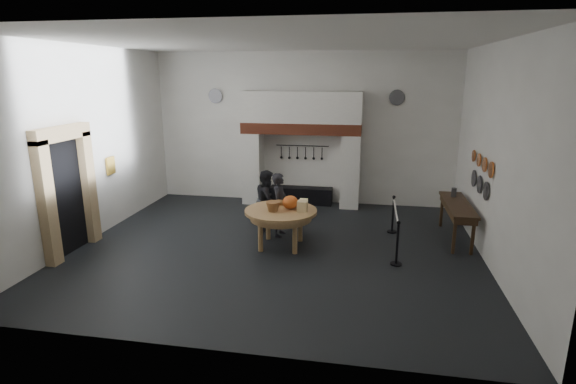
% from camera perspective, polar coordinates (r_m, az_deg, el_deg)
% --- Properties ---
extents(floor, '(9.00, 8.00, 0.02)m').
position_cam_1_polar(floor, '(10.34, -1.46, -7.11)').
color(floor, black).
rests_on(floor, ground).
extents(ceiling, '(9.00, 8.00, 0.02)m').
position_cam_1_polar(ceiling, '(9.61, -1.65, 18.64)').
color(ceiling, silver).
rests_on(ceiling, wall_back).
extents(wall_back, '(9.00, 0.02, 4.50)m').
position_cam_1_polar(wall_back, '(13.62, 1.90, 8.02)').
color(wall_back, white).
rests_on(wall_back, floor).
extents(wall_front, '(9.00, 0.02, 4.50)m').
position_cam_1_polar(wall_front, '(5.95, -9.39, -1.05)').
color(wall_front, white).
rests_on(wall_front, floor).
extents(wall_left, '(0.02, 8.00, 4.50)m').
position_cam_1_polar(wall_left, '(11.51, -24.18, 5.49)').
color(wall_left, white).
rests_on(wall_left, floor).
extents(wall_right, '(0.02, 8.00, 4.50)m').
position_cam_1_polar(wall_right, '(9.86, 25.07, 4.03)').
color(wall_right, white).
rests_on(wall_right, floor).
extents(chimney_pier_left, '(0.55, 0.70, 2.15)m').
position_cam_1_polar(chimney_pier_left, '(13.77, -4.45, 3.10)').
color(chimney_pier_left, silver).
rests_on(chimney_pier_left, floor).
extents(chimney_pier_right, '(0.55, 0.70, 2.15)m').
position_cam_1_polar(chimney_pier_right, '(13.34, 7.92, 2.63)').
color(chimney_pier_right, silver).
rests_on(chimney_pier_right, floor).
extents(hearth_brick_band, '(3.50, 0.72, 0.32)m').
position_cam_1_polar(hearth_brick_band, '(13.27, 1.68, 8.11)').
color(hearth_brick_band, '#9E442B').
rests_on(hearth_brick_band, chimney_pier_left).
extents(chimney_hood, '(3.50, 0.70, 0.90)m').
position_cam_1_polar(chimney_hood, '(13.22, 1.70, 10.73)').
color(chimney_hood, silver).
rests_on(chimney_hood, hearth_brick_band).
extents(iron_range, '(1.90, 0.45, 0.50)m').
position_cam_1_polar(iron_range, '(13.73, 1.66, -0.43)').
color(iron_range, black).
rests_on(iron_range, floor).
extents(utensil_rail, '(1.60, 0.02, 0.02)m').
position_cam_1_polar(utensil_rail, '(13.61, 1.83, 5.90)').
color(utensil_rail, black).
rests_on(utensil_rail, wall_back).
extents(door_recess, '(0.04, 1.10, 2.50)m').
position_cam_1_polar(door_recess, '(10.88, -26.40, -0.63)').
color(door_recess, black).
rests_on(door_recess, floor).
extents(door_jamb_near, '(0.22, 0.30, 2.60)m').
position_cam_1_polar(door_jamb_near, '(10.29, -28.30, -1.40)').
color(door_jamb_near, tan).
rests_on(door_jamb_near, floor).
extents(door_jamb_far, '(0.22, 0.30, 2.60)m').
position_cam_1_polar(door_jamb_far, '(11.37, -24.01, 0.51)').
color(door_jamb_far, tan).
rests_on(door_jamb_far, floor).
extents(door_lintel, '(0.22, 1.70, 0.30)m').
position_cam_1_polar(door_lintel, '(10.58, -26.87, 6.68)').
color(door_lintel, tan).
rests_on(door_lintel, door_jamb_near).
extents(wall_plaque, '(0.05, 0.34, 0.44)m').
position_cam_1_polar(wall_plaque, '(12.24, -21.59, 3.14)').
color(wall_plaque, gold).
rests_on(wall_plaque, wall_left).
extents(work_table, '(1.92, 1.92, 0.07)m').
position_cam_1_polar(work_table, '(10.17, -0.91, -2.44)').
color(work_table, '#B27F54').
rests_on(work_table, floor).
extents(pumpkin, '(0.36, 0.36, 0.31)m').
position_cam_1_polar(pumpkin, '(10.18, 0.30, -1.32)').
color(pumpkin, '#DC571F').
rests_on(pumpkin, work_table).
extents(cheese_block_big, '(0.22, 0.22, 0.24)m').
position_cam_1_polar(cheese_block_big, '(10.00, 1.85, -1.83)').
color(cheese_block_big, '#D1B57D').
rests_on(cheese_block_big, work_table).
extents(cheese_block_small, '(0.18, 0.18, 0.20)m').
position_cam_1_polar(cheese_block_small, '(10.29, 1.98, -1.46)').
color(cheese_block_small, '#FFE798').
rests_on(cheese_block_small, work_table).
extents(wicker_basket, '(0.37, 0.37, 0.22)m').
position_cam_1_polar(wicker_basket, '(10.02, -1.92, -1.86)').
color(wicker_basket, brown).
rests_on(wicker_basket, work_table).
extents(bread_loaf, '(0.31, 0.18, 0.13)m').
position_cam_1_polar(bread_loaf, '(10.49, -1.08, -1.34)').
color(bread_loaf, olive).
rests_on(bread_loaf, work_table).
extents(visitor_near, '(0.44, 0.61, 1.56)m').
position_cam_1_polar(visitor_near, '(10.88, -1.05, -1.63)').
color(visitor_near, black).
rests_on(visitor_near, floor).
extents(visitor_far, '(0.63, 0.78, 1.53)m').
position_cam_1_polar(visitor_far, '(11.34, -2.64, -1.03)').
color(visitor_far, black).
rests_on(visitor_far, floor).
extents(side_table, '(0.55, 2.20, 0.06)m').
position_cam_1_polar(side_table, '(11.31, 20.75, -1.49)').
color(side_table, '#3B2815').
rests_on(side_table, floor).
extents(pewter_jug, '(0.12, 0.12, 0.22)m').
position_cam_1_polar(pewter_jug, '(11.84, 20.31, -0.04)').
color(pewter_jug, '#444448').
rests_on(pewter_jug, side_table).
extents(copper_pan_a, '(0.03, 0.34, 0.34)m').
position_cam_1_polar(copper_pan_a, '(10.09, 24.39, 2.58)').
color(copper_pan_a, '#C6662D').
rests_on(copper_pan_a, wall_right).
extents(copper_pan_b, '(0.03, 0.32, 0.32)m').
position_cam_1_polar(copper_pan_b, '(10.61, 23.70, 3.20)').
color(copper_pan_b, '#C6662D').
rests_on(copper_pan_b, wall_right).
extents(copper_pan_c, '(0.03, 0.30, 0.30)m').
position_cam_1_polar(copper_pan_c, '(11.14, 23.08, 3.76)').
color(copper_pan_c, '#C6662D').
rests_on(copper_pan_c, wall_right).
extents(copper_pan_d, '(0.03, 0.28, 0.28)m').
position_cam_1_polar(copper_pan_d, '(11.67, 22.51, 4.27)').
color(copper_pan_d, '#C6662D').
rests_on(copper_pan_d, wall_right).
extents(pewter_plate_left, '(0.03, 0.40, 0.40)m').
position_cam_1_polar(pewter_plate_left, '(10.38, 23.85, 0.12)').
color(pewter_plate_left, '#4C4C51').
rests_on(pewter_plate_left, wall_right).
extents(pewter_plate_mid, '(0.03, 0.40, 0.40)m').
position_cam_1_polar(pewter_plate_mid, '(10.95, 23.15, 0.90)').
color(pewter_plate_mid, '#4C4C51').
rests_on(pewter_plate_mid, wall_right).
extents(pewter_plate_right, '(0.03, 0.40, 0.40)m').
position_cam_1_polar(pewter_plate_right, '(11.52, 22.52, 1.61)').
color(pewter_plate_right, '#4C4C51').
rests_on(pewter_plate_right, wall_right).
extents(pewter_plate_back_left, '(0.44, 0.03, 0.44)m').
position_cam_1_polar(pewter_plate_back_left, '(14.15, -9.21, 11.96)').
color(pewter_plate_back_left, '#4C4C51').
rests_on(pewter_plate_back_left, wall_back).
extents(pewter_plate_back_right, '(0.44, 0.03, 0.44)m').
position_cam_1_polar(pewter_plate_back_right, '(13.38, 13.67, 11.59)').
color(pewter_plate_back_right, '#4C4C51').
rests_on(pewter_plate_back_right, wall_back).
extents(barrier_post_near, '(0.05, 0.05, 0.90)m').
position_cam_1_polar(barrier_post_near, '(9.58, 13.71, -6.47)').
color(barrier_post_near, black).
rests_on(barrier_post_near, floor).
extents(barrier_post_far, '(0.05, 0.05, 0.90)m').
position_cam_1_polar(barrier_post_far, '(11.47, 13.18, -2.88)').
color(barrier_post_far, black).
rests_on(barrier_post_far, floor).
extents(barrier_rope, '(0.04, 2.00, 0.04)m').
position_cam_1_polar(barrier_rope, '(10.40, 13.55, -2.43)').
color(barrier_rope, white).
rests_on(barrier_rope, barrier_post_near).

